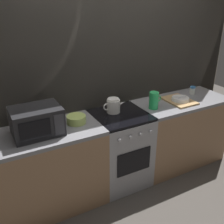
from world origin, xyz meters
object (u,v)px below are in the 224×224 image
dish_pile (180,100)px  spice_jar (192,90)px  pitcher (154,100)px  microwave (37,121)px  mixing_bowl (76,119)px  stove_unit (120,149)px  kettle (113,106)px

dish_pile → spice_jar: spice_jar is taller
pitcher → dish_pile: pitcher is taller
microwave → pitcher: microwave is taller
microwave → mixing_bowl: 0.42m
stove_unit → dish_pile: bearing=-1.9°
stove_unit → spice_jar: size_ratio=8.57×
mixing_bowl → stove_unit: bearing=-4.1°
microwave → kettle: size_ratio=1.62×
dish_pile → spice_jar: size_ratio=3.81×
kettle → mixing_bowl: size_ratio=1.42×
stove_unit → microwave: size_ratio=1.96×
stove_unit → kettle: (-0.04, 0.09, 0.53)m
kettle → dish_pile: size_ratio=0.71×
stove_unit → microwave: 1.09m
pitcher → dish_pile: 0.42m
pitcher → mixing_bowl: bearing=175.3°
pitcher → dish_pile: bearing=1.9°
dish_pile → kettle: bearing=172.5°
kettle → spice_jar: (1.21, 0.02, -0.03)m
microwave → mixing_bowl: microwave is taller
microwave → spice_jar: (2.08, 0.11, -0.08)m
kettle → spice_jar: size_ratio=2.71×
mixing_bowl → pitcher: bearing=-4.7°
stove_unit → kettle: size_ratio=3.16×
microwave → mixing_bowl: (0.41, 0.04, -0.10)m
mixing_bowl → dish_pile: bearing=-2.7°
microwave → dish_pile: (1.75, -0.02, -0.11)m
pitcher → dish_pile: size_ratio=0.50×
spice_jar → stove_unit: bearing=-174.9°
kettle → pitcher: pitcher is taller
kettle → spice_jar: kettle is taller
microwave → pitcher: size_ratio=2.30×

